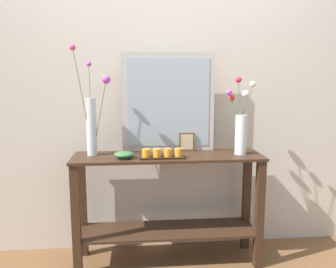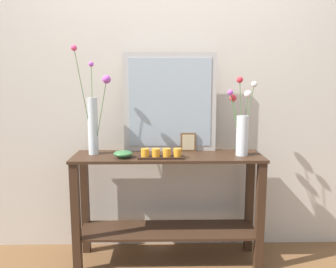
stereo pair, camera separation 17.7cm
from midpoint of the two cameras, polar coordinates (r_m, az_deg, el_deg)
The scene contains 9 objects.
ground_plane at distance 2.77m, azimuth 1.95°, elevation -20.26°, with size 7.00×6.00×0.02m, color brown.
wall_back at distance 2.71m, azimuth 1.76°, elevation 9.18°, with size 6.40×0.08×2.70m, color beige.
console_table at distance 2.56m, azimuth 2.01°, elevation -10.31°, with size 1.35×0.37×0.81m.
mirror_leaning at distance 2.57m, azimuth 2.29°, elevation 5.20°, with size 0.69×0.03×0.73m.
tall_vase_left at distance 2.50m, azimuth -10.23°, elevation 2.47°, with size 0.26×0.20×0.76m.
vase_right at distance 2.51m, azimuth 14.09°, elevation 1.19°, with size 0.20×0.17×0.55m.
candle_tray at distance 2.37m, azimuth 1.02°, elevation -3.36°, with size 0.32×0.09×0.07m.
picture_frame_small at distance 2.59m, azimuth 5.31°, elevation -1.36°, with size 0.11×0.01×0.14m.
decorative_bowl at distance 2.39m, azimuth -5.30°, elevation -3.26°, with size 0.13×0.13×0.05m.
Camera 2 is at (-0.05, -2.41, 1.35)m, focal length 36.99 mm.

